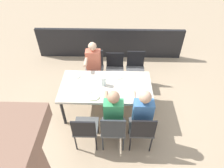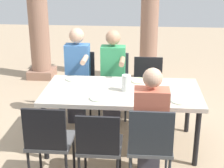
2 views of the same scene
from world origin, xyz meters
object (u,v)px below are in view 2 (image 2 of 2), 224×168
object	(u,v)px
diner_man_white	(113,74)
water_pitcher	(126,84)
chair_mid_north	(114,81)
stone_column_centre	(150,11)
stone_column_near	(37,4)
dining_table	(122,95)
plate_0	(74,79)
chair_west_north	(80,79)
chair_east_south	(150,143)
plate_1	(99,98)
chair_east_north	(148,83)
plate_3	(181,101)
chair_west_south	(49,139)
diner_guest_third	(77,72)
plate_2	(140,81)
diner_woman_green	(151,123)
chair_mid_south	(99,144)

from	to	relation	value
diner_man_white	water_pitcher	world-z (taller)	diner_man_white
chair_mid_north	stone_column_centre	size ratio (longest dim) A/B	0.34
chair_mid_north	stone_column_near	xyz separation A→B (m)	(-1.55, 1.59, 0.90)
dining_table	plate_0	xyz separation A→B (m)	(-0.66, 0.32, 0.07)
chair_west_north	chair_east_south	xyz separation A→B (m)	(1.01, -1.83, -0.00)
plate_1	water_pitcher	bearing A→B (deg)	43.12
chair_east_north	plate_3	bearing A→B (deg)	-74.21
chair_east_south	chair_west_south	bearing A→B (deg)	179.88
stone_column_centre	plate_3	world-z (taller)	stone_column_centre
chair_east_south	diner_guest_third	xyz separation A→B (m)	(-1.01, 1.64, 0.17)
diner_man_white	stone_column_near	size ratio (longest dim) A/B	0.45
chair_west_north	plate_2	bearing A→B (deg)	-33.38
diner_man_white	plate_0	xyz separation A→B (m)	(-0.49, -0.40, 0.04)
plate_3	water_pitcher	xyz separation A→B (m)	(-0.62, 0.28, 0.08)
chair_east_south	diner_guest_third	world-z (taller)	diner_guest_third
chair_east_south	diner_man_white	bearing A→B (deg)	106.99
chair_mid_north	dining_table	bearing A→B (deg)	-79.31
water_pitcher	chair_mid_north	bearing A→B (deg)	103.31
chair_east_south	stone_column_centre	bearing A→B (deg)	89.52
dining_table	water_pitcher	world-z (taller)	water_pitcher
diner_woman_green	chair_mid_north	bearing A→B (deg)	107.04
dining_table	diner_woman_green	world-z (taller)	diner_woman_green
chair_west_north	chair_west_south	bearing A→B (deg)	-90.00
diner_man_white	stone_column_centre	xyz separation A→B (m)	(0.53, 1.78, 0.63)
chair_mid_north	water_pitcher	bearing A→B (deg)	-76.69
chair_west_south	water_pitcher	world-z (taller)	water_pitcher
chair_west_north	chair_west_south	size ratio (longest dim) A/B	1.01
chair_west_south	chair_west_north	bearing A→B (deg)	90.00
plate_1	chair_west_south	bearing A→B (deg)	-125.54
stone_column_near	plate_2	distance (m)	3.00
dining_table	chair_east_south	distance (m)	0.98
plate_3	plate_0	bearing A→B (deg)	154.65
stone_column_centre	chair_west_north	bearing A→B (deg)	-123.15
dining_table	plate_0	world-z (taller)	plate_0
plate_0	water_pitcher	size ratio (longest dim) A/B	1.03
stone_column_centre	plate_3	xyz separation A→B (m)	(0.31, -2.81, -0.58)
plate_3	diner_man_white	bearing A→B (deg)	129.41
plate_3	water_pitcher	distance (m)	0.69
chair_east_north	plate_2	distance (m)	0.64
stone_column_centre	diner_woman_green	bearing A→B (deg)	-90.46
chair_west_north	chair_east_north	bearing A→B (deg)	-0.27
water_pitcher	plate_3	bearing A→B (deg)	-24.17
plate_3	chair_mid_south	bearing A→B (deg)	-144.44
diner_guest_third	plate_3	distance (m)	1.70
chair_west_north	stone_column_near	distance (m)	2.10
dining_table	diner_man_white	distance (m)	0.74
chair_west_north	chair_mid_south	bearing A→B (deg)	-74.42
chair_east_north	stone_column_near	distance (m)	2.76
chair_mid_south	diner_woman_green	distance (m)	0.56
chair_mid_south	chair_east_south	size ratio (longest dim) A/B	0.93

